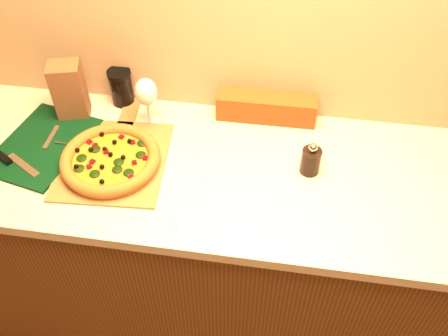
{
  "coord_description": "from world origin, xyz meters",
  "views": [
    {
      "loc": [
        0.07,
        0.29,
        2.13
      ],
      "look_at": [
        -0.1,
        1.38,
        0.96
      ],
      "focal_mm": 40.0,
      "sensor_mm": 36.0,
      "label": 1
    }
  ],
  "objects_px": {
    "pizza": "(111,160)",
    "cutting_board": "(41,145)",
    "pizza_peel": "(115,157)",
    "wine_glass": "(146,93)",
    "pepper_grinder": "(311,160)",
    "dark_jar": "(121,87)"
  },
  "relations": [
    {
      "from": "pizza",
      "to": "cutting_board",
      "type": "distance_m",
      "value": 0.28
    },
    {
      "from": "pizza_peel",
      "to": "cutting_board",
      "type": "distance_m",
      "value": 0.27
    },
    {
      "from": "cutting_board",
      "to": "pizza",
      "type": "bearing_deg",
      "value": 1.7
    },
    {
      "from": "wine_glass",
      "to": "pepper_grinder",
      "type": "bearing_deg",
      "value": -14.49
    },
    {
      "from": "pizza",
      "to": "pizza_peel",
      "type": "bearing_deg",
      "value": 91.83
    },
    {
      "from": "pizza_peel",
      "to": "cutting_board",
      "type": "relative_size",
      "value": 1.28
    },
    {
      "from": "pizza",
      "to": "cutting_board",
      "type": "height_order",
      "value": "pizza"
    },
    {
      "from": "wine_glass",
      "to": "dark_jar",
      "type": "distance_m",
      "value": 0.18
    },
    {
      "from": "pizza",
      "to": "pepper_grinder",
      "type": "height_order",
      "value": "pepper_grinder"
    },
    {
      "from": "wine_glass",
      "to": "dark_jar",
      "type": "bearing_deg",
      "value": 141.3
    },
    {
      "from": "pizza_peel",
      "to": "wine_glass",
      "type": "height_order",
      "value": "wine_glass"
    },
    {
      "from": "cutting_board",
      "to": "dark_jar",
      "type": "xyz_separation_m",
      "value": [
        0.22,
        0.28,
        0.07
      ]
    },
    {
      "from": "dark_jar",
      "to": "pepper_grinder",
      "type": "bearing_deg",
      "value": -19.74
    },
    {
      "from": "pizza",
      "to": "dark_jar",
      "type": "distance_m",
      "value": 0.34
    },
    {
      "from": "wine_glass",
      "to": "dark_jar",
      "type": "height_order",
      "value": "wine_glass"
    },
    {
      "from": "cutting_board",
      "to": "wine_glass",
      "type": "xyz_separation_m",
      "value": [
        0.35,
        0.18,
        0.13
      ]
    },
    {
      "from": "pizza_peel",
      "to": "pepper_grinder",
      "type": "distance_m",
      "value": 0.67
    },
    {
      "from": "cutting_board",
      "to": "pepper_grinder",
      "type": "xyz_separation_m",
      "value": [
        0.94,
        0.03,
        0.04
      ]
    },
    {
      "from": "pizza_peel",
      "to": "wine_glass",
      "type": "xyz_separation_m",
      "value": [
        0.08,
        0.19,
        0.14
      ]
    },
    {
      "from": "pizza",
      "to": "wine_glass",
      "type": "distance_m",
      "value": 0.27
    },
    {
      "from": "pepper_grinder",
      "to": "pizza",
      "type": "bearing_deg",
      "value": -173.35
    },
    {
      "from": "wine_glass",
      "to": "pizza",
      "type": "bearing_deg",
      "value": -108.31
    }
  ]
}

